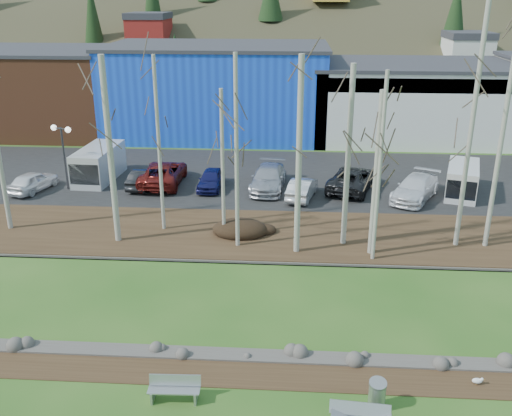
# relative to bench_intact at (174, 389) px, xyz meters

# --- Properties ---
(ground) EXTENTS (200.00, 200.00, 0.00)m
(ground) POSITION_rel_bench_intact_xyz_m (2.61, -0.53, -0.44)
(ground) COLOR #245416
(ground) RESTS_ON ground
(dirt_strip) EXTENTS (80.00, 1.80, 0.03)m
(dirt_strip) POSITION_rel_bench_intact_xyz_m (2.61, 1.57, -0.42)
(dirt_strip) COLOR #382616
(dirt_strip) RESTS_ON ground
(near_bank_rocks) EXTENTS (80.00, 0.80, 0.50)m
(near_bank_rocks) POSITION_rel_bench_intact_xyz_m (2.61, 2.57, -0.44)
(near_bank_rocks) COLOR #47423D
(near_bank_rocks) RESTS_ON ground
(river) EXTENTS (80.00, 8.00, 0.90)m
(river) POSITION_rel_bench_intact_xyz_m (2.61, 6.67, -0.44)
(river) COLOR black
(river) RESTS_ON ground
(far_bank_rocks) EXTENTS (80.00, 0.80, 0.46)m
(far_bank_rocks) POSITION_rel_bench_intact_xyz_m (2.61, 10.77, -0.44)
(far_bank_rocks) COLOR #47423D
(far_bank_rocks) RESTS_ON ground
(far_bank) EXTENTS (80.00, 7.00, 0.15)m
(far_bank) POSITION_rel_bench_intact_xyz_m (2.61, 13.97, -0.36)
(far_bank) COLOR #382616
(far_bank) RESTS_ON ground
(parking_lot) EXTENTS (80.00, 14.00, 0.14)m
(parking_lot) POSITION_rel_bench_intact_xyz_m (2.61, 24.47, -0.37)
(parking_lot) COLOR black
(parking_lot) RESTS_ON ground
(building_brick) EXTENTS (16.32, 12.24, 7.80)m
(building_brick) POSITION_rel_bench_intact_xyz_m (-21.39, 38.47, 3.47)
(building_brick) COLOR brown
(building_brick) RESTS_ON ground
(building_blue) EXTENTS (20.40, 12.24, 8.30)m
(building_blue) POSITION_rel_bench_intact_xyz_m (-3.39, 38.47, 3.72)
(building_blue) COLOR blue
(building_blue) RESTS_ON ground
(building_white) EXTENTS (18.36, 12.24, 6.80)m
(building_white) POSITION_rel_bench_intact_xyz_m (14.61, 38.45, 2.97)
(building_white) COLOR silver
(building_white) RESTS_ON ground
(bench_intact) EXTENTS (1.77, 0.59, 0.88)m
(bench_intact) POSITION_rel_bench_intact_xyz_m (0.00, 0.00, 0.00)
(bench_intact) COLOR #B1B3B6
(bench_intact) RESTS_ON ground
(litter_bin) EXTENTS (0.62, 0.62, 0.97)m
(litter_bin) POSITION_rel_bench_intact_xyz_m (6.74, 0.03, 0.05)
(litter_bin) COLOR #B1B3B6
(litter_bin) RESTS_ON ground
(seagull) EXTENTS (0.43, 0.20, 0.31)m
(seagull) POSITION_rel_bench_intact_xyz_m (10.44, 1.46, -0.27)
(seagull) COLOR gold
(seagull) RESTS_ON ground
(dirt_mound) EXTENTS (3.11, 2.20, 0.61)m
(dirt_mound) POSITION_rel_bench_intact_xyz_m (0.93, 13.81, 0.02)
(dirt_mound) COLOR black
(dirt_mound) RESTS_ON far_bank
(birch_1) EXTENTS (0.20, 0.20, 9.73)m
(birch_1) POSITION_rel_bench_intact_xyz_m (-3.50, 14.27, 4.58)
(birch_1) COLOR beige
(birch_1) RESTS_ON far_bank
(birch_2) EXTENTS (0.32, 0.32, 9.89)m
(birch_2) POSITION_rel_bench_intact_xyz_m (-5.65, 12.50, 4.66)
(birch_2) COLOR beige
(birch_2) RESTS_ON far_bank
(birch_3) EXTENTS (0.22, 0.22, 10.07)m
(birch_3) POSITION_rel_bench_intact_xyz_m (0.95, 12.27, 4.74)
(birch_3) COLOR beige
(birch_3) RESTS_ON far_bank
(birch_4) EXTENTS (0.30, 0.30, 10.06)m
(birch_4) POSITION_rel_bench_intact_xyz_m (4.10, 11.73, 4.74)
(birch_4) COLOR beige
(birch_4) RESTS_ON far_bank
(birch_5) EXTENTS (0.20, 0.20, 8.15)m
(birch_5) POSITION_rel_bench_intact_xyz_m (0.07, 13.52, 3.79)
(birch_5) COLOR beige
(birch_5) RESTS_ON far_bank
(birch_6) EXTENTS (0.19, 0.19, 9.45)m
(birch_6) POSITION_rel_bench_intact_xyz_m (7.98, 11.10, 4.44)
(birch_6) COLOR beige
(birch_6) RESTS_ON far_bank
(birch_7) EXTENTS (0.29, 0.29, 9.52)m
(birch_7) POSITION_rel_bench_intact_xyz_m (6.62, 12.93, 4.47)
(birch_7) COLOR beige
(birch_7) RESTS_ON far_bank
(birch_8) EXTENTS (0.29, 0.29, 8.44)m
(birch_8) POSITION_rel_bench_intact_xyz_m (7.95, 11.80, 3.93)
(birch_8) COLOR beige
(birch_8) RESTS_ON far_bank
(birch_9) EXTENTS (0.25, 0.25, 12.47)m
(birch_9) POSITION_rel_bench_intact_xyz_m (14.20, 13.10, 5.94)
(birch_9) COLOR beige
(birch_9) RESTS_ON far_bank
(birch_10) EXTENTS (0.25, 0.25, 12.47)m
(birch_10) POSITION_rel_bench_intact_xyz_m (12.65, 13.10, 5.94)
(birch_10) COLOR beige
(birch_10) RESTS_ON far_bank
(street_lamp) EXTENTS (1.57, 0.93, 4.42)m
(street_lamp) POSITION_rel_bench_intact_xyz_m (-11.60, 20.69, 3.18)
(street_lamp) COLOR #262628
(street_lamp) RESTS_ON parking_lot
(car_0) EXTENTS (2.56, 4.26, 1.36)m
(car_0) POSITION_rel_bench_intact_xyz_m (-13.79, 20.18, 0.38)
(car_0) COLOR white
(car_0) RESTS_ON parking_lot
(car_1) EXTENTS (1.65, 3.97, 1.28)m
(car_1) POSITION_rel_bench_intact_xyz_m (-6.49, 21.47, 0.34)
(car_1) COLOR black
(car_1) RESTS_ON parking_lot
(car_2) EXTENTS (2.70, 5.81, 1.61)m
(car_2) POSITION_rel_bench_intact_xyz_m (-5.27, 22.21, 0.51)
(car_2) COLOR maroon
(car_2) RESTS_ON parking_lot
(car_3) EXTENTS (2.57, 5.48, 1.55)m
(car_3) POSITION_rel_bench_intact_xyz_m (2.15, 21.64, 0.48)
(car_3) COLOR #A7A9B0
(car_3) RESTS_ON parking_lot
(car_4) EXTENTS (1.70, 3.90, 1.31)m
(car_4) POSITION_rel_bench_intact_xyz_m (-1.78, 21.47, 0.36)
(car_4) COLOR navy
(car_4) RESTS_ON parking_lot
(car_5) EXTENTS (2.26, 4.22, 1.32)m
(car_5) POSITION_rel_bench_intact_xyz_m (4.46, 19.97, 0.36)
(car_5) COLOR silver
(car_5) RESTS_ON parking_lot
(car_6) EXTENTS (4.24, 6.17, 1.57)m
(car_6) POSITION_rel_bench_intact_xyz_m (7.90, 21.89, 0.49)
(car_6) COLOR black
(car_6) RESTS_ON parking_lot
(car_7) EXTENTS (4.31, 5.55, 1.50)m
(car_7) POSITION_rel_bench_intact_xyz_m (11.83, 20.27, 0.45)
(car_7) COLOR white
(car_7) RESTS_ON parking_lot
(van_white) EXTENTS (3.13, 4.94, 2.01)m
(van_white) POSITION_rel_bench_intact_xyz_m (15.05, 21.26, 0.71)
(van_white) COLOR white
(van_white) RESTS_ON parking_lot
(van_grey) EXTENTS (2.50, 5.41, 2.31)m
(van_grey) POSITION_rel_bench_intact_xyz_m (-10.11, 22.77, 0.86)
(van_grey) COLOR silver
(van_grey) RESTS_ON parking_lot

